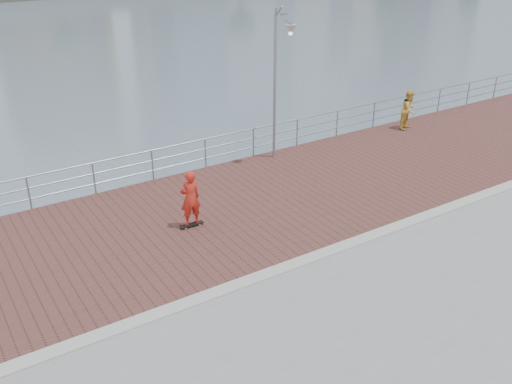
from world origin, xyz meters
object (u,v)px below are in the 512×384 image
guardrail (179,156)px  bystander (409,110)px  skateboarder (190,198)px  street_lamp (281,60)px

guardrail → bystander: 10.38m
skateboarder → bystander: bearing=-165.2°
street_lamp → guardrail: bearing=166.4°
skateboarder → bystander: (11.76, 2.75, -0.09)m
guardrail → street_lamp: bearing=-13.6°
street_lamp → bystander: (6.65, -0.06, -2.91)m
guardrail → bystander: bearing=-5.3°
street_lamp → skateboarder: 6.48m
street_lamp → skateboarder: street_lamp is taller
guardrail → skateboarder: (-1.43, -3.71, 0.26)m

